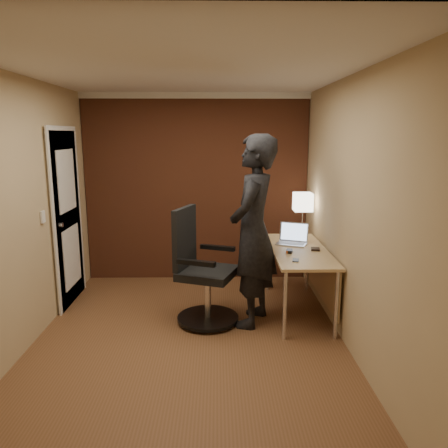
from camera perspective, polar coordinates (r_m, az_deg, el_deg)
The scene contains 9 objects.
room at distance 5.51m, azimuth -6.68°, elevation 5.31°, with size 4.00×4.00×4.00m.
desk at distance 4.94m, azimuth 10.54°, elevation -4.63°, with size 0.60×1.50×0.73m.
desk_lamp at distance 5.44m, azimuth 10.26°, elevation 2.77°, with size 0.22×0.22×0.54m.
laptop at distance 5.11m, azimuth 8.96°, elevation -1.80°, with size 0.40×0.36×0.23m.
mouse at distance 4.71m, azimuth 8.53°, elevation -3.53°, with size 0.06×0.10×0.03m, color black.
phone at distance 4.43m, azimuth 9.35°, elevation -4.68°, with size 0.06×0.12×0.01m, color black.
wallet at distance 4.87m, azimuth 11.85°, elevation -3.22°, with size 0.09×0.11×0.02m, color black.
office_chair at distance 4.62m, azimuth -3.05°, elevation -6.52°, with size 0.70×0.76×1.20m.
person at distance 4.48m, azimuth 3.81°, elevation -1.02°, with size 0.72×0.47×1.98m, color black.
Camera 1 is at (0.28, -3.91, 1.97)m, focal length 35.00 mm.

